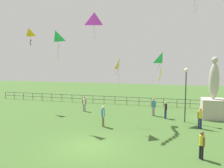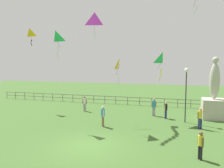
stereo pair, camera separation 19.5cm
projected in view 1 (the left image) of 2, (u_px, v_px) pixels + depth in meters
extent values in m
plane|color=#3D6028|center=(89.00, 146.00, 13.87)|extent=(80.00, 80.00, 0.00)
cube|color=#B2AD9E|center=(213.00, 109.00, 20.72)|extent=(1.98, 1.98, 1.80)
ellipsoid|color=#B2AD9E|center=(214.00, 81.00, 20.47)|extent=(0.90, 0.76, 3.31)
sphere|color=#B2AD9E|center=(215.00, 60.00, 20.28)|extent=(0.56, 0.56, 0.56)
cylinder|color=#38383D|center=(185.00, 97.00, 19.25)|extent=(0.10, 0.10, 4.35)
sphere|color=white|center=(186.00, 70.00, 19.02)|extent=(0.36, 0.36, 0.36)
cylinder|color=navy|center=(201.00, 123.00, 17.54)|extent=(0.14, 0.14, 0.83)
cylinder|color=navy|center=(199.00, 123.00, 17.54)|extent=(0.14, 0.14, 0.83)
cylinder|color=gold|center=(200.00, 114.00, 17.47)|extent=(0.31, 0.31, 0.59)
sphere|color=tan|center=(200.00, 109.00, 17.43)|extent=(0.22, 0.22, 0.22)
cylinder|color=tan|center=(203.00, 108.00, 17.37)|extent=(0.13, 0.18, 0.57)
cylinder|color=tan|center=(198.00, 115.00, 17.48)|extent=(0.09, 0.09, 0.56)
cylinder|color=#99999E|center=(152.00, 111.00, 21.73)|extent=(0.15, 0.15, 0.86)
cylinder|color=#99999E|center=(154.00, 111.00, 21.74)|extent=(0.15, 0.15, 0.86)
cylinder|color=#268CBF|center=(153.00, 104.00, 21.66)|extent=(0.32, 0.32, 0.61)
sphere|color=tan|center=(154.00, 99.00, 21.62)|extent=(0.23, 0.23, 0.23)
cylinder|color=tan|center=(151.00, 104.00, 21.66)|extent=(0.09, 0.09, 0.58)
cylinder|color=tan|center=(156.00, 104.00, 21.67)|extent=(0.09, 0.09, 0.58)
cylinder|color=navy|center=(165.00, 114.00, 20.65)|extent=(0.13, 0.13, 0.78)
cylinder|color=navy|center=(166.00, 114.00, 20.76)|extent=(0.13, 0.13, 0.78)
cylinder|color=black|center=(166.00, 107.00, 20.64)|extent=(0.28, 0.28, 0.55)
sphere|color=tan|center=(166.00, 103.00, 20.60)|extent=(0.21, 0.21, 0.21)
cylinder|color=tan|center=(165.00, 108.00, 20.50)|extent=(0.09, 0.09, 0.52)
cylinder|color=tan|center=(167.00, 107.00, 20.78)|extent=(0.09, 0.09, 0.52)
cylinder|color=brown|center=(103.00, 122.00, 17.97)|extent=(0.14, 0.14, 0.85)
cylinder|color=brown|center=(103.00, 121.00, 18.13)|extent=(0.14, 0.14, 0.85)
cylinder|color=#268CBF|center=(103.00, 113.00, 17.98)|extent=(0.31, 0.31, 0.60)
sphere|color=beige|center=(103.00, 108.00, 17.94)|extent=(0.23, 0.23, 0.23)
cylinder|color=beige|center=(104.00, 114.00, 17.78)|extent=(0.09, 0.09, 0.57)
cylinder|color=beige|center=(102.00, 112.00, 18.18)|extent=(0.09, 0.09, 0.57)
cylinder|color=#99999E|center=(84.00, 107.00, 23.72)|extent=(0.14, 0.14, 0.81)
cylinder|color=#99999E|center=(85.00, 107.00, 23.70)|extent=(0.14, 0.14, 0.81)
cylinder|color=white|center=(84.00, 101.00, 23.64)|extent=(0.30, 0.30, 0.57)
sphere|color=#8C6647|center=(84.00, 97.00, 23.60)|extent=(0.22, 0.22, 0.22)
cylinder|color=#8C6647|center=(82.00, 101.00, 23.67)|extent=(0.09, 0.09, 0.54)
cylinder|color=#8C6647|center=(86.00, 101.00, 23.62)|extent=(0.09, 0.09, 0.54)
cylinder|color=black|center=(202.00, 153.00, 11.93)|extent=(0.13, 0.13, 0.78)
cylinder|color=black|center=(200.00, 152.00, 12.08)|extent=(0.13, 0.13, 0.78)
cylinder|color=gold|center=(202.00, 140.00, 11.94)|extent=(0.28, 0.28, 0.55)
sphere|color=brown|center=(202.00, 133.00, 11.90)|extent=(0.21, 0.21, 0.21)
cylinder|color=brown|center=(204.00, 142.00, 11.76)|extent=(0.09, 0.09, 0.52)
cylinder|color=brown|center=(199.00, 140.00, 12.12)|extent=(0.09, 0.09, 0.52)
pyramid|color=#B22DB2|center=(94.00, 20.00, 20.56)|extent=(1.30, 0.84, 1.26)
cylinder|color=#4C381E|center=(94.00, 26.00, 20.34)|extent=(0.15, 0.58, 1.26)
cube|color=white|center=(95.00, 33.00, 20.41)|extent=(0.10, 0.01, 0.21)
cube|color=white|center=(94.00, 36.00, 20.42)|extent=(0.09, 0.05, 0.20)
cube|color=white|center=(95.00, 38.00, 20.46)|extent=(0.09, 0.05, 0.20)
pyramid|color=#1EB759|center=(163.00, 58.00, 19.23)|extent=(0.96, 1.05, 0.96)
cylinder|color=#4C381E|center=(160.00, 64.00, 19.47)|extent=(0.44, 0.32, 0.96)
cube|color=yellow|center=(161.00, 69.00, 19.54)|extent=(0.09, 0.04, 0.20)
cube|color=yellow|center=(160.00, 72.00, 19.55)|extent=(0.11, 0.05, 0.21)
cube|color=yellow|center=(161.00, 75.00, 19.58)|extent=(0.10, 0.05, 0.20)
cube|color=yellow|center=(160.00, 77.00, 19.59)|extent=(0.10, 0.04, 0.21)
cube|color=yellow|center=(160.00, 80.00, 19.60)|extent=(0.09, 0.04, 0.20)
pyramid|color=#1EB759|center=(55.00, 36.00, 17.40)|extent=(1.01, 0.72, 0.83)
cylinder|color=#4C381E|center=(58.00, 42.00, 17.65)|extent=(0.15, 0.47, 0.83)
cube|color=white|center=(57.00, 48.00, 17.68)|extent=(0.11, 0.01, 0.21)
cube|color=white|center=(59.00, 50.00, 17.72)|extent=(0.11, 0.02, 0.21)
cube|color=white|center=(57.00, 53.00, 17.72)|extent=(0.08, 0.04, 0.20)
cube|color=white|center=(58.00, 56.00, 17.75)|extent=(0.08, 0.03, 0.20)
cube|color=white|center=(59.00, 59.00, 17.78)|extent=(0.08, 0.02, 0.20)
pyramid|color=yellow|center=(120.00, 64.00, 16.83)|extent=(0.36, 1.02, 0.86)
cylinder|color=#4C381E|center=(118.00, 69.00, 16.90)|extent=(0.31, 0.03, 0.86)
cube|color=white|center=(119.00, 75.00, 16.95)|extent=(0.11, 0.03, 0.21)
cube|color=white|center=(119.00, 78.00, 16.98)|extent=(0.10, 0.01, 0.21)
cube|color=white|center=(119.00, 81.00, 16.99)|extent=(0.09, 0.05, 0.20)
cube|color=white|center=(119.00, 83.00, 17.02)|extent=(0.11, 0.02, 0.21)
cube|color=white|center=(197.00, 7.00, 16.67)|extent=(0.09, 0.05, 0.20)
cube|color=white|center=(196.00, 10.00, 16.68)|extent=(0.09, 0.02, 0.20)
cube|color=white|center=(194.00, 13.00, 16.68)|extent=(0.10, 0.03, 0.21)
pyramid|color=yellow|center=(29.00, 32.00, 23.95)|extent=(1.00, 0.51, 0.86)
cylinder|color=#4C381E|center=(30.00, 36.00, 24.17)|extent=(0.07, 0.38, 0.86)
cube|color=black|center=(31.00, 40.00, 24.22)|extent=(0.11, 0.04, 0.21)
cube|color=black|center=(30.00, 43.00, 24.23)|extent=(0.09, 0.02, 0.20)
cube|color=black|center=(31.00, 45.00, 24.26)|extent=(0.10, 0.04, 0.21)
cylinder|color=#4C4742|center=(6.00, 95.00, 31.95)|extent=(0.06, 0.06, 0.95)
cylinder|color=#4C4742|center=(14.00, 96.00, 31.57)|extent=(0.06, 0.06, 0.95)
cylinder|color=#4C4742|center=(24.00, 96.00, 31.18)|extent=(0.06, 0.06, 0.95)
cylinder|color=#4C4742|center=(33.00, 96.00, 30.80)|extent=(0.06, 0.06, 0.95)
cylinder|color=#4C4742|center=(42.00, 97.00, 30.43)|extent=(0.06, 0.06, 0.95)
cylinder|color=#4C4742|center=(52.00, 97.00, 30.05)|extent=(0.06, 0.06, 0.95)
cylinder|color=#4C4742|center=(62.00, 98.00, 29.66)|extent=(0.06, 0.06, 0.95)
cylinder|color=#4C4742|center=(72.00, 98.00, 29.28)|extent=(0.06, 0.06, 0.95)
cylinder|color=#4C4742|center=(82.00, 99.00, 28.92)|extent=(0.06, 0.06, 0.95)
cylinder|color=#4C4742|center=(93.00, 99.00, 28.53)|extent=(0.06, 0.06, 0.95)
cylinder|color=#4C4742|center=(104.00, 100.00, 28.15)|extent=(0.06, 0.06, 0.95)
cylinder|color=#4C4742|center=(115.00, 100.00, 27.78)|extent=(0.06, 0.06, 0.95)
cylinder|color=#4C4742|center=(127.00, 101.00, 27.40)|extent=(0.06, 0.06, 0.95)
cylinder|color=#4C4742|center=(139.00, 101.00, 27.01)|extent=(0.06, 0.06, 0.95)
cylinder|color=#4C4742|center=(151.00, 102.00, 26.64)|extent=(0.06, 0.06, 0.95)
cylinder|color=#4C4742|center=(164.00, 102.00, 26.26)|extent=(0.06, 0.06, 0.95)
cylinder|color=#4C4742|center=(177.00, 103.00, 25.87)|extent=(0.06, 0.06, 0.95)
cylinder|color=#4C4742|center=(190.00, 104.00, 25.51)|extent=(0.06, 0.06, 0.95)
cylinder|color=#4C4742|center=(204.00, 104.00, 25.13)|extent=(0.06, 0.06, 0.95)
cylinder|color=#4C4742|center=(218.00, 105.00, 24.73)|extent=(0.06, 0.06, 0.95)
cube|color=#4C4742|center=(131.00, 97.00, 27.23)|extent=(36.00, 0.05, 0.05)
cube|color=#4C4742|center=(131.00, 101.00, 27.28)|extent=(36.00, 0.05, 0.05)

